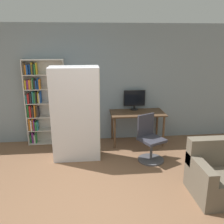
{
  "coord_description": "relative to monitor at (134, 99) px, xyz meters",
  "views": [
    {
      "loc": [
        -0.15,
        -2.87,
        2.36
      ],
      "look_at": [
        0.31,
        1.57,
        1.05
      ],
      "focal_mm": 40.0,
      "sensor_mm": 36.0,
      "label": 1
    }
  ],
  "objects": [
    {
      "name": "desk",
      "position": [
        0.03,
        -0.22,
        -0.36
      ],
      "size": [
        1.23,
        0.65,
        0.74
      ],
      "color": "brown",
      "rests_on": "ground"
    },
    {
      "name": "bookshelf",
      "position": [
        -2.15,
        0.01,
        -0.01
      ],
      "size": [
        0.89,
        0.25,
        1.94
      ],
      "color": "beige",
      "rests_on": "ground"
    },
    {
      "name": "armchair",
      "position": [
        0.9,
        -2.37,
        -0.69
      ],
      "size": [
        0.85,
        0.8,
        0.85
      ],
      "color": "#665B4C",
      "rests_on": "ground"
    },
    {
      "name": "wall_back",
      "position": [
        -0.97,
        0.13,
        0.35
      ],
      "size": [
        8.0,
        0.06,
        2.7
      ],
      "color": "gray",
      "rests_on": "ground"
    },
    {
      "name": "mattress_far",
      "position": [
        -1.33,
        -0.76,
        -0.07
      ],
      "size": [
        0.93,
        0.26,
        1.88
      ],
      "color": "silver",
      "rests_on": "ground"
    },
    {
      "name": "monitor",
      "position": [
        0.0,
        0.0,
        0.0
      ],
      "size": [
        0.51,
        0.17,
        0.47
      ],
      "color": "black",
      "rests_on": "desk"
    },
    {
      "name": "office_chair",
      "position": [
        0.11,
        -1.11,
        -0.63
      ],
      "size": [
        0.59,
        0.59,
        0.92
      ],
      "color": "#4C4C51",
      "rests_on": "ground"
    },
    {
      "name": "ground_plane",
      "position": [
        -0.97,
        -2.74,
        -1.0
      ],
      "size": [
        16.0,
        16.0,
        0.0
      ],
      "primitive_type": "plane",
      "color": "brown"
    },
    {
      "name": "mattress_near",
      "position": [
        -1.33,
        -1.04,
        -0.07
      ],
      "size": [
        0.93,
        0.26,
        1.88
      ],
      "color": "silver",
      "rests_on": "ground"
    }
  ]
}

